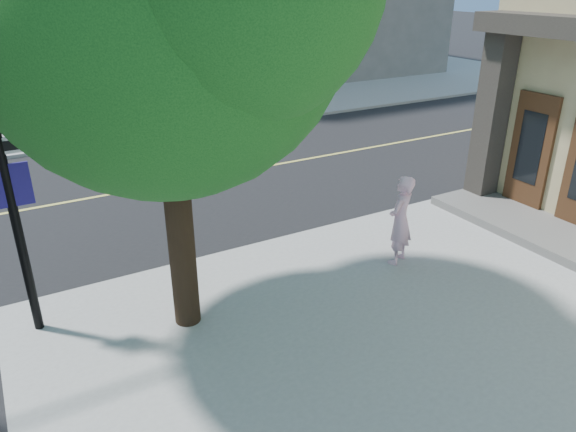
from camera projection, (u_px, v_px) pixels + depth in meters
ground at (59, 299)px, 9.31m from camera, size 140.00×140.00×0.00m
road_ew at (30, 209)px, 12.88m from camera, size 140.00×9.00×0.01m
sidewalk_ne at (240, 68)px, 32.46m from camera, size 29.00×25.00×0.12m
man_on_phone at (400, 220)px, 9.95m from camera, size 0.75×0.65×1.72m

